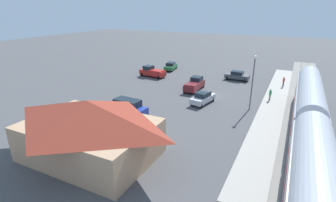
# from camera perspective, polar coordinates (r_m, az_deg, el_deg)

# --- Properties ---
(ground_plane) EXTENTS (200.00, 200.00, 0.00)m
(ground_plane) POSITION_cam_1_polar(r_m,az_deg,el_deg) (41.84, 8.53, 1.28)
(ground_plane) COLOR #4C4C4F
(railway_track) EXTENTS (4.80, 70.00, 0.30)m
(railway_track) POSITION_cam_1_polar(r_m,az_deg,el_deg) (40.13, 27.85, -1.58)
(railway_track) COLOR gray
(railway_track) RESTS_ON ground
(platform) EXTENTS (3.20, 46.00, 0.30)m
(platform) POSITION_cam_1_polar(r_m,az_deg,el_deg) (40.11, 22.21, -0.63)
(platform) COLOR #A8A399
(platform) RESTS_ON ground
(station_building) EXTENTS (12.39, 8.84, 5.55)m
(station_building) POSITION_cam_1_polar(r_m,az_deg,el_deg) (24.74, -16.96, -5.70)
(station_building) COLOR tan
(station_building) RESTS_ON ground
(pedestrian_on_platform) EXTENTS (0.36, 0.36, 1.71)m
(pedestrian_on_platform) POSITION_cam_1_polar(r_m,az_deg,el_deg) (40.77, 21.59, 1.46)
(pedestrian_on_platform) COLOR brown
(pedestrian_on_platform) RESTS_ON platform
(pedestrian_waiting_far) EXTENTS (0.36, 0.36, 1.71)m
(pedestrian_waiting_far) POSITION_cam_1_polar(r_m,az_deg,el_deg) (48.82, 24.11, 4.01)
(pedestrian_waiting_far) COLOR #333338
(pedestrian_waiting_far) RESTS_ON platform
(sedan_silver) EXTENTS (2.66, 4.77, 1.74)m
(sedan_silver) POSITION_cam_1_polar(r_m,az_deg,el_deg) (37.89, 7.67, 0.73)
(sedan_silver) COLOR silver
(sedan_silver) RESTS_ON ground
(sedan_green) EXTENTS (2.51, 4.73, 1.74)m
(sedan_green) POSITION_cam_1_polar(r_m,az_deg,el_deg) (58.20, 0.60, 7.68)
(sedan_green) COLOR #236638
(sedan_green) RESTS_ON ground
(sedan_charcoal) EXTENTS (4.58, 2.44, 1.74)m
(sedan_charcoal) POSITION_cam_1_polar(r_m,az_deg,el_deg) (51.65, 14.96, 5.42)
(sedan_charcoal) COLOR #47494F
(sedan_charcoal) RESTS_ON ground
(pickup_maroon) EXTENTS (1.97, 5.40, 2.14)m
(pickup_maroon) POSITION_cam_1_polar(r_m,az_deg,el_deg) (43.85, 5.88, 3.67)
(pickup_maroon) COLOR maroon
(pickup_maroon) RESTS_ON ground
(pickup_red) EXTENTS (5.62, 3.04, 2.14)m
(pickup_red) POSITION_cam_1_polar(r_m,az_deg,el_deg) (52.45, -3.50, 6.45)
(pickup_red) COLOR red
(pickup_red) RESTS_ON ground
(suv_blue) EXTENTS (5.04, 2.70, 2.22)m
(suv_blue) POSITION_cam_1_polar(r_m,az_deg,el_deg) (33.55, -8.73, -1.41)
(suv_blue) COLOR #283D9E
(suv_blue) RESTS_ON ground
(light_pole_near_platform) EXTENTS (0.44, 0.44, 7.42)m
(light_pole_near_platform) POSITION_cam_1_polar(r_m,az_deg,el_deg) (35.97, 18.23, 5.21)
(light_pole_near_platform) COLOR #515156
(light_pole_near_platform) RESTS_ON ground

